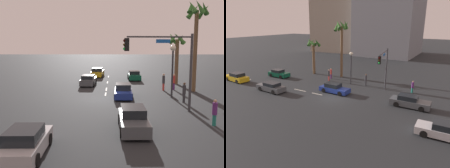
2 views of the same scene
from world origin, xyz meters
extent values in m
plane|color=#232628|center=(0.00, 0.00, 0.00)|extent=(220.00, 220.00, 0.00)
cube|color=silver|center=(-18.00, 0.00, 0.01)|extent=(2.13, 0.14, 0.01)
cube|color=silver|center=(-11.39, 0.00, 0.01)|extent=(1.96, 0.14, 0.01)
cube|color=silver|center=(-5.69, 0.00, 0.01)|extent=(2.18, 0.14, 0.01)
cube|color=silver|center=(-2.58, 0.00, 0.01)|extent=(1.80, 0.14, 0.01)
cube|color=#474C51|center=(-9.01, -2.42, 0.51)|extent=(4.61, 1.85, 0.70)
cube|color=black|center=(-8.74, -2.43, 1.10)|extent=(2.24, 1.56, 0.47)
cylinder|color=black|center=(-10.45, -3.16, 0.32)|extent=(0.65, 0.24, 0.64)
cylinder|color=black|center=(-10.40, -1.57, 0.32)|extent=(0.65, 0.24, 0.64)
cylinder|color=black|center=(-7.63, -3.26, 0.32)|extent=(0.65, 0.24, 0.64)
cylinder|color=black|center=(-7.57, -1.68, 0.32)|extent=(0.65, 0.24, 0.64)
cube|color=#0F5138|center=(-14.05, 3.88, 0.51)|extent=(3.95, 1.75, 0.70)
cube|color=black|center=(-14.29, 3.87, 1.10)|extent=(1.90, 1.52, 0.47)
cylinder|color=black|center=(-12.84, 4.69, 0.32)|extent=(0.64, 0.23, 0.64)
cylinder|color=black|center=(-12.82, 3.09, 0.32)|extent=(0.64, 0.23, 0.64)
cylinder|color=black|center=(-15.28, 4.66, 0.32)|extent=(0.64, 0.23, 0.64)
cylinder|color=black|center=(-15.26, 3.06, 0.32)|extent=(0.64, 0.23, 0.64)
cube|color=navy|center=(-0.80, 1.81, 0.47)|extent=(4.37, 1.78, 0.61)
cube|color=black|center=(-1.06, 1.82, 1.06)|extent=(2.12, 1.52, 0.58)
cylinder|color=black|center=(0.57, 2.56, 0.32)|extent=(0.65, 0.24, 0.64)
cylinder|color=black|center=(0.53, 0.99, 0.32)|extent=(0.65, 0.24, 0.64)
cylinder|color=black|center=(-2.12, 2.63, 0.32)|extent=(0.65, 0.24, 0.64)
cylinder|color=black|center=(-2.16, 1.06, 0.32)|extent=(0.65, 0.24, 0.64)
cube|color=#B7B7BC|center=(13.41, -3.32, 0.50)|extent=(4.31, 1.80, 0.68)
cube|color=black|center=(13.67, -3.32, 1.12)|extent=(2.08, 1.54, 0.56)
cylinder|color=black|center=(12.11, -4.15, 0.32)|extent=(0.64, 0.23, 0.64)
cylinder|color=black|center=(12.07, -2.55, 0.32)|extent=(0.64, 0.23, 0.64)
cube|color=#474C51|center=(9.51, 2.08, 0.52)|extent=(4.53, 1.76, 0.71)
cube|color=black|center=(9.24, 2.08, 1.14)|extent=(2.19, 1.51, 0.54)
cylinder|color=black|center=(10.89, 2.90, 0.32)|extent=(0.64, 0.23, 0.64)
cylinder|color=black|center=(10.92, 1.33, 0.32)|extent=(0.64, 0.23, 0.64)
cylinder|color=black|center=(8.10, 2.84, 0.32)|extent=(0.64, 0.23, 0.64)
cylinder|color=black|center=(8.13, 1.27, 0.32)|extent=(0.64, 0.23, 0.64)
cube|color=gold|center=(-18.11, -1.78, 0.52)|extent=(4.77, 2.03, 0.73)
cube|color=black|center=(-17.83, -1.80, 1.17)|extent=(2.33, 1.68, 0.55)
cylinder|color=black|center=(-19.61, -2.52, 0.32)|extent=(0.65, 0.26, 0.64)
cylinder|color=black|center=(-19.51, -0.87, 0.32)|extent=(0.65, 0.26, 0.64)
cylinder|color=black|center=(-16.71, -2.70, 0.32)|extent=(0.65, 0.26, 0.64)
cylinder|color=black|center=(-16.61, -1.04, 0.32)|extent=(0.65, 0.26, 0.64)
cylinder|color=#38383D|center=(4.82, 6.84, 3.04)|extent=(0.20, 0.20, 6.07)
cylinder|color=#38383D|center=(5.19, 4.33, 5.82)|extent=(0.86, 5.03, 0.12)
cube|color=black|center=(5.56, 1.82, 5.25)|extent=(0.36, 0.36, 0.95)
sphere|color=#360503|center=(5.58, 1.65, 5.54)|extent=(0.20, 0.20, 0.20)
sphere|color=#392605|center=(5.58, 1.65, 5.24)|extent=(0.20, 0.20, 0.20)
sphere|color=green|center=(5.58, 1.65, 4.94)|extent=(0.20, 0.20, 0.20)
cube|color=#1959B2|center=(5.15, 4.58, 5.50)|extent=(0.20, 1.09, 0.28)
cylinder|color=#2D2D33|center=(-0.81, 6.63, 2.31)|extent=(0.18, 0.18, 4.61)
sphere|color=#F2EACC|center=(-0.81, 6.63, 4.89)|extent=(0.56, 0.56, 0.56)
cylinder|color=#333338|center=(1.53, 7.25, 0.39)|extent=(0.25, 0.25, 0.77)
cylinder|color=#333338|center=(1.53, 7.25, 1.20)|extent=(0.33, 0.33, 0.85)
sphere|color=brown|center=(1.53, 7.25, 1.73)|extent=(0.23, 0.23, 0.23)
cylinder|color=#59266B|center=(-5.38, 7.84, 0.39)|extent=(0.30, 0.30, 0.78)
cylinder|color=#BF3833|center=(-5.38, 7.84, 1.20)|extent=(0.40, 0.40, 0.85)
sphere|color=tan|center=(-5.38, 7.84, 1.74)|extent=(0.23, 0.23, 0.23)
cylinder|color=#BF3833|center=(-4.99, 6.56, 0.41)|extent=(0.30, 0.30, 0.81)
cylinder|color=#333338|center=(-4.99, 6.56, 1.25)|extent=(0.39, 0.39, 0.89)
sphere|color=tan|center=(-4.99, 6.56, 1.82)|extent=(0.24, 0.24, 0.24)
cylinder|color=#1E7266|center=(8.58, 7.44, 0.37)|extent=(0.30, 0.30, 0.73)
cylinder|color=#59266B|center=(8.58, 7.44, 1.13)|extent=(0.40, 0.40, 0.80)
sphere|color=tan|center=(8.58, 7.44, 1.64)|extent=(0.22, 0.22, 0.22)
cylinder|color=brown|center=(-4.42, 9.85, 4.45)|extent=(0.44, 0.44, 8.90)
cone|color=#38702D|center=(-3.66, 9.91, 9.16)|extent=(0.65, 1.32, 1.58)
cone|color=#38702D|center=(-3.91, 10.51, 9.04)|extent=(1.62, 1.44, 1.52)
cone|color=#38702D|center=(-4.85, 10.68, 8.81)|extent=(1.87, 1.33, 1.61)
cone|color=#38702D|center=(-5.34, 9.72, 8.88)|extent=(0.78, 1.67, 1.80)
cone|color=#38702D|center=(-4.73, 9.22, 9.20)|extent=(1.42, 1.08, 1.44)
cone|color=#38702D|center=(-3.97, 9.24, 9.19)|extent=(1.41, 1.25, 1.55)
cylinder|color=brown|center=(-10.14, 9.16, 2.93)|extent=(0.50, 0.50, 5.87)
cone|color=#38702D|center=(-9.23, 9.21, 5.98)|extent=(0.64, 1.74, 1.66)
cone|color=#38702D|center=(-9.88, 9.72, 5.79)|extent=(1.42, 1.06, 1.22)
cone|color=#38702D|center=(-10.82, 9.54, 5.87)|extent=(1.20, 1.56, 1.51)
cone|color=#38702D|center=(-10.83, 8.80, 5.98)|extent=(1.19, 1.59, 1.48)
cone|color=#38702D|center=(-10.04, 8.41, 6.12)|extent=(1.60, 0.75, 1.40)
cube|color=#9E9384|center=(-21.71, 40.29, 9.28)|extent=(19.32, 14.08, 18.56)
cube|color=gray|center=(-6.07, 40.59, 13.48)|extent=(16.50, 17.79, 26.95)
camera|label=1|loc=(25.85, 0.86, 5.32)|focal=43.68mm
camera|label=2|loc=(14.07, -21.60, 9.67)|focal=33.18mm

